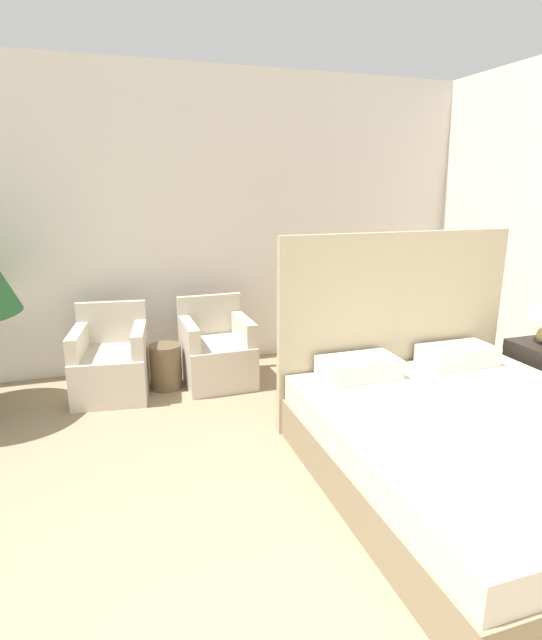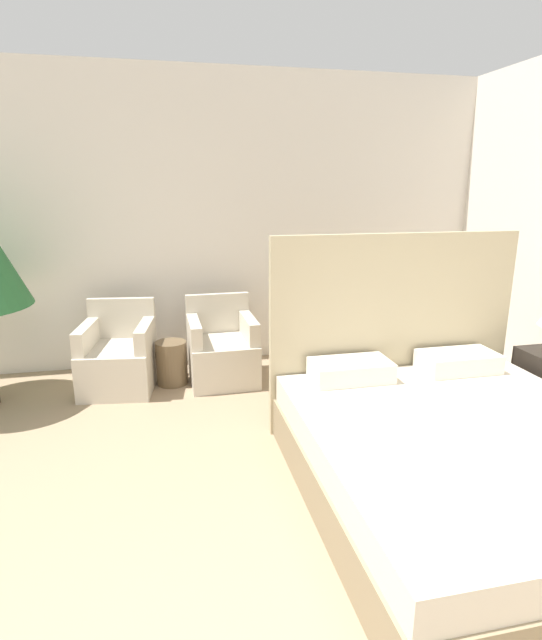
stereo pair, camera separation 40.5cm
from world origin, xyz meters
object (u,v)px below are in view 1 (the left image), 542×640
Objects in this scene: armchair_near_window_left at (111,366)px; nightstand at (539,376)px; armchair_near_window_right at (217,355)px; side_table at (166,366)px; bed at (475,440)px.

nightstand is (3.36, -1.39, 0.02)m from armchair_near_window_left.
side_table is at bearing 177.37° from armchair_near_window_right.
bed is 2.99m from armchair_near_window_left.
nightstand is 3.21m from side_table.
bed is 2.76× the size of armchair_near_window_left.
armchair_near_window_right is (-1.17, 2.11, -0.02)m from bed.
armchair_near_window_left is 0.48m from side_table.
armchair_near_window_right is 1.92× the size of side_table.
armchair_near_window_left is 1.38× the size of nightstand.
side_table is at bearing 127.82° from bed.
armchair_near_window_left is at bearing 135.15° from bed.
armchair_near_window_right is at bearing -1.65° from side_table.
nightstand reaches higher than side_table.
armchair_near_window_right is (0.95, 0.00, 0.00)m from armchair_near_window_left.
bed is 2.76× the size of armchair_near_window_right.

